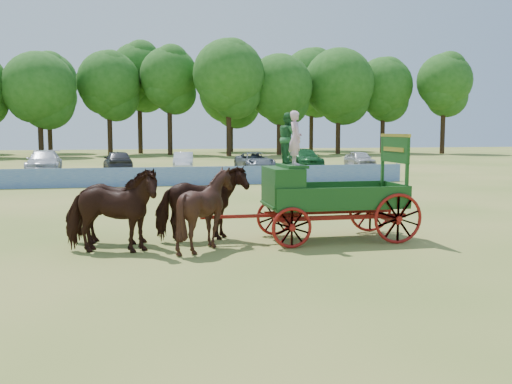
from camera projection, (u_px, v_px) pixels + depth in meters
name	position (u px, v px, depth m)	size (l,w,h in m)	color
ground	(282.00, 251.00, 14.69)	(160.00, 160.00, 0.00)	tan
horse_lead_left	(111.00, 212.00, 14.33)	(1.14, 2.50, 2.11)	#32160E
horse_lead_right	(113.00, 206.00, 15.40)	(1.14, 2.50, 2.11)	#32160E
horse_wheel_left	(206.00, 209.00, 14.81)	(1.71, 1.92, 2.12)	#32160E
horse_wheel_right	(201.00, 204.00, 15.88)	(1.14, 2.50, 2.11)	#32160E
farm_dray	(310.00, 185.00, 15.92)	(5.99, 2.00, 3.61)	maroon
sponsor_banner	(185.00, 176.00, 31.95)	(26.00, 0.08, 1.05)	#1F4EA9
parked_cars	(118.00, 162.00, 42.64)	(42.03, 7.48, 1.63)	silver
treeline	(118.00, 81.00, 70.91)	(87.14, 24.25, 15.39)	#382314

